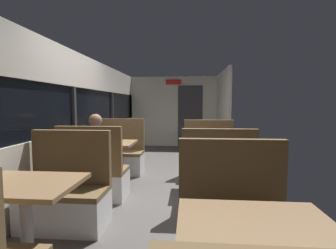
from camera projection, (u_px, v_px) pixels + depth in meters
name	position (u px, v px, depth m)	size (l,w,h in m)	color
ground_plane	(158.00, 188.00, 4.20)	(3.30, 9.20, 0.02)	#514F4C
carriage_window_panel_left	(73.00, 122.00, 4.22)	(0.09, 8.48, 2.30)	beige
carriage_end_bulkhead	(175.00, 112.00, 8.26)	(2.90, 0.11, 2.30)	beige
carriage_aisle_panel_right	(223.00, 113.00, 6.96)	(0.08, 2.40, 2.30)	beige
dining_table_near_window	(25.00, 194.00, 2.14)	(0.90, 0.70, 0.74)	#9E9EA3
bench_near_window_facing_entry	(66.00, 198.00, 2.86)	(0.95, 0.50, 1.10)	silver
dining_table_mid_window	(109.00, 148.00, 4.38)	(0.90, 0.70, 0.74)	#9E9EA3
bench_mid_window_facing_end	(94.00, 177.00, 3.71)	(0.95, 0.50, 1.10)	silver
bench_mid_window_facing_entry	(120.00, 157.00, 5.10)	(0.95, 0.50, 1.10)	silver
dining_table_front_aisle	(257.00, 242.00, 1.40)	(0.90, 0.70, 0.74)	#9E9EA3
bench_front_aisle_facing_entry	(234.00, 232.00, 2.12)	(0.95, 0.50, 1.10)	silver
dining_table_rear_aisle	(213.00, 152.00, 4.03)	(0.90, 0.70, 0.74)	#9E9EA3
bench_rear_aisle_facing_end	(217.00, 184.00, 3.36)	(0.95, 0.50, 1.10)	silver
bench_rear_aisle_facing_entry	(209.00, 161.00, 4.75)	(0.95, 0.50, 1.10)	silver
seated_passenger	(96.00, 162.00, 3.76)	(0.47, 0.55, 1.26)	#26262D
coffee_cup_primary	(111.00, 141.00, 4.21)	(0.07, 0.07, 0.09)	#B23333
coffee_cup_secondary	(216.00, 142.00, 4.14)	(0.07, 0.07, 0.09)	#B23333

